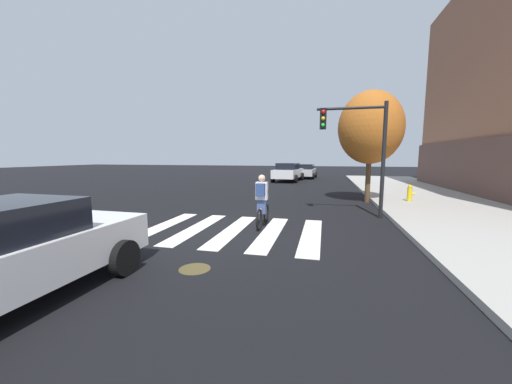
{
  "coord_description": "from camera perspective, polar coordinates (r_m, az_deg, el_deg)",
  "views": [
    {
      "loc": [
        3.19,
        -8.15,
        2.26
      ],
      "look_at": [
        1.02,
        0.84,
        1.11
      ],
      "focal_mm": 20.02,
      "sensor_mm": 36.0,
      "label": 1
    }
  ],
  "objects": [
    {
      "name": "street_tree_near",
      "position": [
        15.07,
        21.9,
        11.82
      ],
      "size": [
        3.02,
        3.02,
        5.38
      ],
      "color": "#4C3823",
      "rests_on": "ground"
    },
    {
      "name": "fire_hydrant",
      "position": [
        15.36,
        28.36,
        -0.2
      ],
      "size": [
        0.33,
        0.22,
        0.78
      ],
      "color": "gold",
      "rests_on": "sidewalk"
    },
    {
      "name": "manhole_cover",
      "position": [
        6.11,
        -12.15,
        -14.76
      ],
      "size": [
        0.64,
        0.64,
        0.01
      ],
      "primitive_type": "cylinder",
      "color": "#473D1E",
      "rests_on": "ground"
    },
    {
      "name": "traffic_light_near",
      "position": [
        11.21,
        20.06,
        9.76
      ],
      "size": [
        2.47,
        0.28,
        4.2
      ],
      "color": "black",
      "rests_on": "ground"
    },
    {
      "name": "sedan_mid",
      "position": [
        26.31,
        6.42,
        4.03
      ],
      "size": [
        2.63,
        4.99,
        1.67
      ],
      "color": "silver",
      "rests_on": "ground"
    },
    {
      "name": "sedan_far",
      "position": [
        30.27,
        9.96,
        4.17
      ],
      "size": [
        2.19,
        4.34,
        1.47
      ],
      "color": "#B7B7BC",
      "rests_on": "ground"
    },
    {
      "name": "ground_plane",
      "position": [
        9.04,
        -7.65,
        -7.44
      ],
      "size": [
        120.0,
        120.0,
        0.0
      ],
      "primitive_type": "plane",
      "color": "black"
    },
    {
      "name": "cyclist",
      "position": [
        9.1,
        1.21,
        -1.85
      ],
      "size": [
        0.36,
        1.71,
        1.69
      ],
      "color": "black",
      "rests_on": "ground"
    },
    {
      "name": "crosswalk_stripes",
      "position": [
        8.87,
        -4.68,
        -7.63
      ],
      "size": [
        5.3,
        3.94,
        0.01
      ],
      "color": "silver",
      "rests_on": "ground"
    }
  ]
}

